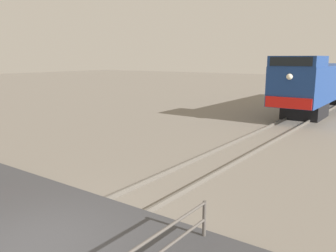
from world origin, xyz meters
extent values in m
plane|color=slate|center=(0.00, 0.00, 0.00)|extent=(160.00, 160.00, 0.00)
cube|color=#59544C|center=(-0.72, 0.00, 0.07)|extent=(0.08, 80.00, 0.15)
cube|color=#38383A|center=(0.00, 0.00, 0.08)|extent=(36.00, 5.14, 0.15)
cube|color=black|center=(0.00, 20.30, 0.53)|extent=(2.37, 3.20, 1.05)
cube|color=black|center=(0.00, 29.75, 0.53)|extent=(2.37, 3.20, 1.05)
cube|color=navy|center=(0.00, 25.02, 2.24)|extent=(2.79, 17.19, 2.38)
cube|color=navy|center=(0.00, 17.96, 3.75)|extent=(2.74, 3.06, 0.63)
cube|color=black|center=(0.00, 16.40, 3.75)|extent=(2.37, 0.06, 0.50)
cube|color=red|center=(0.00, 16.39, 1.40)|extent=(2.65, 0.08, 0.64)
sphere|color=#F2EACC|center=(0.00, 16.38, 2.90)|extent=(0.36, 0.36, 0.36)
cylinder|color=#4C4742|center=(2.57, 2.32, 0.47)|extent=(0.08, 0.08, 0.95)
cylinder|color=#4C4742|center=(2.57, 1.00, 0.91)|extent=(0.06, 2.65, 0.06)
cylinder|color=#4C4742|center=(2.57, 1.00, 0.52)|extent=(0.06, 2.65, 0.06)
camera|label=1|loc=(5.99, -3.76, 3.94)|focal=37.12mm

